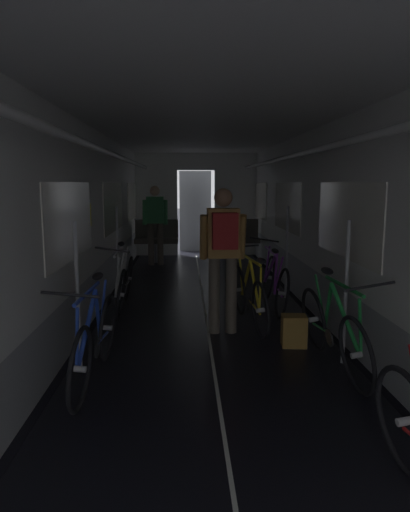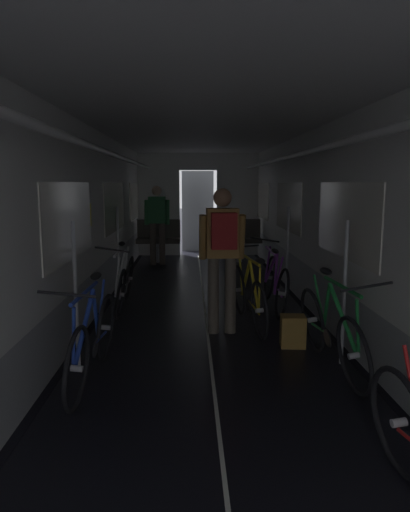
{
  "view_description": "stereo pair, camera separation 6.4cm",
  "coord_description": "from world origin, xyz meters",
  "px_view_note": "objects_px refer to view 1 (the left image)",
  "views": [
    {
      "loc": [
        -0.26,
        -2.13,
        1.74
      ],
      "look_at": [
        0.0,
        3.95,
        0.78
      ],
      "focal_mm": 32.33,
      "sensor_mm": 36.0,
      "label": 1
    },
    {
      "loc": [
        -0.2,
        -2.13,
        1.74
      ],
      "look_at": [
        0.0,
        3.95,
        0.78
      ],
      "focal_mm": 32.33,
      "sensor_mm": 36.0,
      "label": 2
    }
  ],
  "objects_px": {
    "person_standing_near_bench": "(155,220)",
    "bicycle_blue": "(95,340)",
    "bench_seat_far_left": "(157,237)",
    "bicycle_white": "(124,282)",
    "bicycle_purple": "(275,282)",
    "bicycle_green": "(333,330)",
    "bicycle_yellow_in_aisle": "(249,295)",
    "person_cyclist_aisle": "(223,248)",
    "bench_seat_far_right": "(237,236)",
    "backpack_on_floor": "(294,331)"
  },
  "relations": [
    {
      "from": "bicycle_blue",
      "to": "bicycle_purple",
      "type": "xyz_separation_m",
      "value": [
        2.04,
        2.36,
        -0.0
      ]
    },
    {
      "from": "bench_seat_far_left",
      "to": "bicycle_white",
      "type": "xyz_separation_m",
      "value": [
        -0.21,
        -3.91,
        -0.19
      ]
    },
    {
      "from": "bench_seat_far_left",
      "to": "person_cyclist_aisle",
      "type": "relative_size",
      "value": 0.58
    },
    {
      "from": "person_standing_near_bench",
      "to": "bicycle_blue",
      "type": "bearing_deg",
      "value": -91.53
    },
    {
      "from": "bench_seat_far_right",
      "to": "bicycle_green",
      "type": "xyz_separation_m",
      "value": [
        0.22,
        -6.11,
        -0.19
      ]
    },
    {
      "from": "bench_seat_far_right",
      "to": "bicycle_purple",
      "type": "height_order",
      "value": "bicycle_purple"
    },
    {
      "from": "bicycle_green",
      "to": "bicycle_purple",
      "type": "distance_m",
      "value": 2.16
    },
    {
      "from": "bicycle_blue",
      "to": "person_cyclist_aisle",
      "type": "xyz_separation_m",
      "value": [
        1.23,
        1.29,
        0.63
      ]
    },
    {
      "from": "bench_seat_far_right",
      "to": "person_standing_near_bench",
      "type": "bearing_deg",
      "value": -168.17
    },
    {
      "from": "bench_seat_far_left",
      "to": "bicycle_blue",
      "type": "bearing_deg",
      "value": -91.41
    },
    {
      "from": "person_standing_near_bench",
      "to": "bicycle_green",
      "type": "bearing_deg",
      "value": -70.6
    },
    {
      "from": "bicycle_purple",
      "to": "person_cyclist_aisle",
      "type": "height_order",
      "value": "person_cyclist_aisle"
    },
    {
      "from": "bicycle_blue",
      "to": "bench_seat_far_right",
      "type": "bearing_deg",
      "value": 72.77
    },
    {
      "from": "bicycle_blue",
      "to": "bicycle_green",
      "type": "distance_m",
      "value": 2.19
    },
    {
      "from": "bicycle_blue",
      "to": "bicycle_purple",
      "type": "relative_size",
      "value": 1.0
    },
    {
      "from": "bicycle_white",
      "to": "bicycle_purple",
      "type": "bearing_deg",
      "value": -1.13
    },
    {
      "from": "bench_seat_far_left",
      "to": "bench_seat_far_right",
      "type": "xyz_separation_m",
      "value": [
        1.8,
        0.0,
        0.0
      ]
    },
    {
      "from": "bench_seat_far_right",
      "to": "bicycle_white",
      "type": "height_order",
      "value": "bicycle_white"
    },
    {
      "from": "bench_seat_far_right",
      "to": "bicycle_blue",
      "type": "relative_size",
      "value": 0.58
    },
    {
      "from": "bicycle_blue",
      "to": "person_standing_near_bench",
      "type": "bearing_deg",
      "value": 88.47
    },
    {
      "from": "bicycle_blue",
      "to": "bicycle_white",
      "type": "xyz_separation_m",
      "value": [
        -0.05,
        2.4,
        -0.0
      ]
    },
    {
      "from": "bench_seat_far_right",
      "to": "bicycle_green",
      "type": "distance_m",
      "value": 6.12
    },
    {
      "from": "bicycle_purple",
      "to": "backpack_on_floor",
      "type": "distance_m",
      "value": 1.55
    },
    {
      "from": "bicycle_white",
      "to": "bench_seat_far_left",
      "type": "bearing_deg",
      "value": 86.93
    },
    {
      "from": "bench_seat_far_left",
      "to": "bicycle_yellow_in_aisle",
      "type": "xyz_separation_m",
      "value": [
        1.42,
        -4.75,
        -0.18
      ]
    },
    {
      "from": "person_cyclist_aisle",
      "to": "bicycle_yellow_in_aisle",
      "type": "height_order",
      "value": "person_cyclist_aisle"
    },
    {
      "from": "bicycle_purple",
      "to": "backpack_on_floor",
      "type": "xyz_separation_m",
      "value": [
        -0.08,
        -1.54,
        -0.21
      ]
    },
    {
      "from": "bicycle_green",
      "to": "person_cyclist_aisle",
      "type": "height_order",
      "value": "person_cyclist_aisle"
    },
    {
      "from": "person_cyclist_aisle",
      "to": "bicycle_yellow_in_aisle",
      "type": "relative_size",
      "value": 1.0
    },
    {
      "from": "bench_seat_far_right",
      "to": "bicycle_purple",
      "type": "bearing_deg",
      "value": -88.73
    },
    {
      "from": "person_cyclist_aisle",
      "to": "person_standing_near_bench",
      "type": "relative_size",
      "value": 1.0
    },
    {
      "from": "person_cyclist_aisle",
      "to": "bicycle_green",
      "type": "bearing_deg",
      "value": -48.96
    },
    {
      "from": "bicycle_purple",
      "to": "bicycle_yellow_in_aisle",
      "type": "bearing_deg",
      "value": -120.49
    },
    {
      "from": "person_cyclist_aisle",
      "to": "bicycle_yellow_in_aisle",
      "type": "distance_m",
      "value": 0.77
    },
    {
      "from": "bicycle_purple",
      "to": "backpack_on_floor",
      "type": "relative_size",
      "value": 4.98
    },
    {
      "from": "bench_seat_far_left",
      "to": "person_standing_near_bench",
      "type": "bearing_deg",
      "value": -89.59
    },
    {
      "from": "bicycle_white",
      "to": "bicycle_yellow_in_aisle",
      "type": "relative_size",
      "value": 1.0
    },
    {
      "from": "bicycle_white",
      "to": "person_standing_near_bench",
      "type": "height_order",
      "value": "person_standing_near_bench"
    },
    {
      "from": "bicycle_green",
      "to": "person_standing_near_bench",
      "type": "height_order",
      "value": "person_standing_near_bench"
    },
    {
      "from": "bench_seat_far_left",
      "to": "bicycle_green",
      "type": "distance_m",
      "value": 6.44
    },
    {
      "from": "bicycle_blue",
      "to": "bicycle_yellow_in_aisle",
      "type": "xyz_separation_m",
      "value": [
        1.57,
        1.56,
        0.0
      ]
    },
    {
      "from": "bicycle_yellow_in_aisle",
      "to": "backpack_on_floor",
      "type": "bearing_deg",
      "value": -62.53
    },
    {
      "from": "bench_seat_far_left",
      "to": "bicycle_yellow_in_aisle",
      "type": "bearing_deg",
      "value": -73.37
    },
    {
      "from": "person_cyclist_aisle",
      "to": "bicycle_blue",
      "type": "bearing_deg",
      "value": -133.64
    },
    {
      "from": "bicycle_blue",
      "to": "bicycle_yellow_in_aisle",
      "type": "distance_m",
      "value": 2.22
    },
    {
      "from": "bench_seat_far_right",
      "to": "bench_seat_far_left",
      "type": "bearing_deg",
      "value": 180.0
    },
    {
      "from": "bench_seat_far_left",
      "to": "bicycle_purple",
      "type": "relative_size",
      "value": 0.58
    },
    {
      "from": "bench_seat_far_right",
      "to": "bicycle_yellow_in_aisle",
      "type": "distance_m",
      "value": 4.77
    },
    {
      "from": "bicycle_white",
      "to": "backpack_on_floor",
      "type": "distance_m",
      "value": 2.57
    },
    {
      "from": "bench_seat_far_right",
      "to": "person_cyclist_aisle",
      "type": "relative_size",
      "value": 0.58
    }
  ]
}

